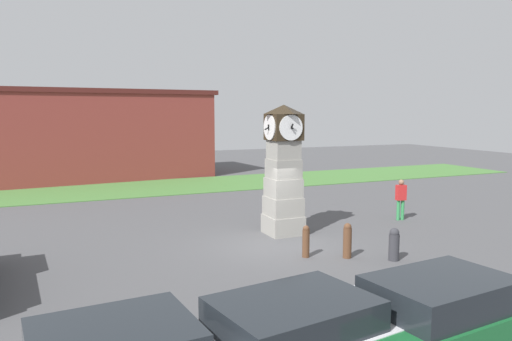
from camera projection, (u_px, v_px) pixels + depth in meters
ground_plane at (276, 247)px, 16.70m from camera, size 78.97×78.97×0.00m
clock_tower at (283, 172)px, 18.18m from camera, size 1.46×1.49×4.75m
bollard_near_tower at (394, 244)px, 15.12m from camera, size 0.32×0.32×1.00m
bollard_mid_row at (347, 240)px, 15.37m from camera, size 0.26×0.26×1.09m
bollard_far_row at (306, 241)px, 15.45m from camera, size 0.22×0.22×1.00m
car_near_tower at (306, 338)px, 8.25m from camera, size 4.81×2.65×1.51m
car_by_building at (449, 316)px, 9.11m from camera, size 4.73×2.38×1.57m
pedestrian_crossing_lot at (401, 197)px, 20.68m from camera, size 0.43×0.30×1.70m
warehouse_blue_far at (68, 135)px, 32.50m from camera, size 19.18×7.81×5.90m
grass_verge_far at (183, 186)px, 30.18m from camera, size 47.38×6.31×0.04m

